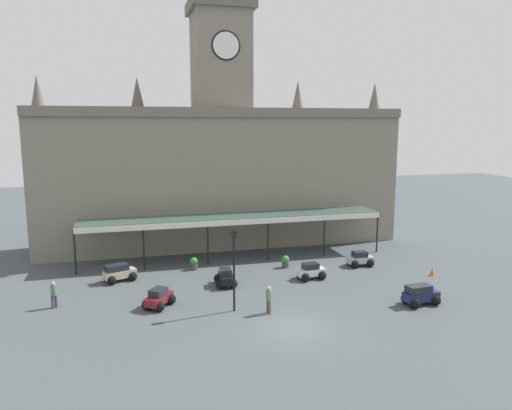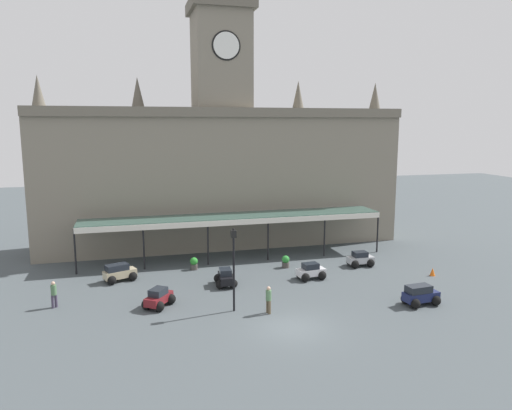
{
  "view_description": "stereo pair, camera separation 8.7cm",
  "coord_description": "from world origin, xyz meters",
  "px_view_note": "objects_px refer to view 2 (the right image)",
  "views": [
    {
      "loc": [
        -8.53,
        -24.01,
        11.16
      ],
      "look_at": [
        0.0,
        7.81,
        5.64
      ],
      "focal_mm": 34.09,
      "sensor_mm": 36.0,
      "label": 1
    },
    {
      "loc": [
        -8.45,
        -24.04,
        11.16
      ],
      "look_at": [
        0.0,
        7.81,
        5.64
      ],
      "focal_mm": 34.09,
      "sensor_mm": 36.0,
      "label": 2
    }
  ],
  "objects_px": {
    "car_beige_estate": "(119,274)",
    "planter_forecourt_centre": "(286,261)",
    "pedestrian_crossing_forecourt": "(54,293)",
    "car_silver_sedan": "(360,260)",
    "planter_by_canopy": "(194,263)",
    "car_white_sedan": "(311,272)",
    "traffic_cone": "(433,272)",
    "car_black_sedan": "(225,278)",
    "victorian_lamppost": "(234,260)",
    "pedestrian_near_entrance": "(269,299)",
    "car_navy_estate": "(420,296)",
    "car_maroon_sedan": "(159,299)"
  },
  "relations": [
    {
      "from": "pedestrian_near_entrance",
      "to": "traffic_cone",
      "type": "xyz_separation_m",
      "value": [
        13.85,
        3.87,
        -0.61
      ]
    },
    {
      "from": "car_silver_sedan",
      "to": "victorian_lamppost",
      "type": "bearing_deg",
      "value": -150.6
    },
    {
      "from": "victorian_lamppost",
      "to": "planter_by_canopy",
      "type": "relative_size",
      "value": 5.33
    },
    {
      "from": "pedestrian_near_entrance",
      "to": "planter_forecourt_centre",
      "type": "height_order",
      "value": "pedestrian_near_entrance"
    },
    {
      "from": "victorian_lamppost",
      "to": "car_black_sedan",
      "type": "bearing_deg",
      "value": 84.94
    },
    {
      "from": "pedestrian_near_entrance",
      "to": "planter_forecourt_centre",
      "type": "bearing_deg",
      "value": 65.58
    },
    {
      "from": "car_silver_sedan",
      "to": "planter_by_canopy",
      "type": "height_order",
      "value": "car_silver_sedan"
    },
    {
      "from": "car_maroon_sedan",
      "to": "planter_forecourt_centre",
      "type": "height_order",
      "value": "car_maroon_sedan"
    },
    {
      "from": "car_white_sedan",
      "to": "car_silver_sedan",
      "type": "height_order",
      "value": "same"
    },
    {
      "from": "car_silver_sedan",
      "to": "traffic_cone",
      "type": "relative_size",
      "value": 3.44
    },
    {
      "from": "planter_forecourt_centre",
      "to": "pedestrian_crossing_forecourt",
      "type": "bearing_deg",
      "value": -164.98
    },
    {
      "from": "car_silver_sedan",
      "to": "planter_by_canopy",
      "type": "xyz_separation_m",
      "value": [
        -12.88,
        2.47,
        -0.01
      ]
    },
    {
      "from": "car_beige_estate",
      "to": "planter_forecourt_centre",
      "type": "bearing_deg",
      "value": 0.61
    },
    {
      "from": "traffic_cone",
      "to": "planter_by_canopy",
      "type": "relative_size",
      "value": 0.62
    },
    {
      "from": "car_maroon_sedan",
      "to": "car_navy_estate",
      "type": "distance_m",
      "value": 16.26
    },
    {
      "from": "pedestrian_crossing_forecourt",
      "to": "traffic_cone",
      "type": "distance_m",
      "value": 26.32
    },
    {
      "from": "car_silver_sedan",
      "to": "planter_by_canopy",
      "type": "bearing_deg",
      "value": 169.13
    },
    {
      "from": "car_navy_estate",
      "to": "victorian_lamppost",
      "type": "relative_size",
      "value": 0.45
    },
    {
      "from": "car_maroon_sedan",
      "to": "planter_by_canopy",
      "type": "height_order",
      "value": "car_maroon_sedan"
    },
    {
      "from": "pedestrian_crossing_forecourt",
      "to": "traffic_cone",
      "type": "relative_size",
      "value": 2.8
    },
    {
      "from": "car_black_sedan",
      "to": "victorian_lamppost",
      "type": "bearing_deg",
      "value": -95.06
    },
    {
      "from": "car_beige_estate",
      "to": "pedestrian_crossing_forecourt",
      "type": "xyz_separation_m",
      "value": [
        -3.81,
        -4.26,
        0.34
      ]
    },
    {
      "from": "car_silver_sedan",
      "to": "pedestrian_crossing_forecourt",
      "type": "xyz_separation_m",
      "value": [
        -22.23,
        -3.24,
        0.41
      ]
    },
    {
      "from": "planter_forecourt_centre",
      "to": "car_white_sedan",
      "type": "bearing_deg",
      "value": -74.6
    },
    {
      "from": "pedestrian_near_entrance",
      "to": "victorian_lamppost",
      "type": "relative_size",
      "value": 0.33
    },
    {
      "from": "car_white_sedan",
      "to": "pedestrian_near_entrance",
      "type": "bearing_deg",
      "value": -131.38
    },
    {
      "from": "car_navy_estate",
      "to": "planter_by_canopy",
      "type": "distance_m",
      "value": 16.8
    },
    {
      "from": "car_silver_sedan",
      "to": "traffic_cone",
      "type": "distance_m",
      "value": 5.46
    },
    {
      "from": "car_beige_estate",
      "to": "car_maroon_sedan",
      "type": "xyz_separation_m",
      "value": [
        2.4,
        -5.77,
        -0.06
      ]
    },
    {
      "from": "car_beige_estate",
      "to": "planter_forecourt_centre",
      "type": "height_order",
      "value": "car_beige_estate"
    },
    {
      "from": "car_beige_estate",
      "to": "car_silver_sedan",
      "type": "distance_m",
      "value": 18.46
    },
    {
      "from": "pedestrian_crossing_forecourt",
      "to": "planter_forecourt_centre",
      "type": "distance_m",
      "value": 16.97
    },
    {
      "from": "pedestrian_crossing_forecourt",
      "to": "planter_forecourt_centre",
      "type": "xyz_separation_m",
      "value": [
        16.39,
        4.4,
        -0.42
      ]
    },
    {
      "from": "car_white_sedan",
      "to": "car_black_sedan",
      "type": "bearing_deg",
      "value": 178.17
    },
    {
      "from": "pedestrian_near_entrance",
      "to": "planter_by_canopy",
      "type": "distance_m",
      "value": 10.45
    },
    {
      "from": "car_white_sedan",
      "to": "car_beige_estate",
      "type": "distance_m",
      "value": 13.8
    },
    {
      "from": "car_silver_sedan",
      "to": "car_white_sedan",
      "type": "bearing_deg",
      "value": -157.71
    },
    {
      "from": "pedestrian_crossing_forecourt",
      "to": "planter_forecourt_centre",
      "type": "bearing_deg",
      "value": 15.02
    },
    {
      "from": "car_maroon_sedan",
      "to": "planter_by_canopy",
      "type": "relative_size",
      "value": 2.34
    },
    {
      "from": "car_navy_estate",
      "to": "planter_forecourt_centre",
      "type": "height_order",
      "value": "car_navy_estate"
    },
    {
      "from": "planter_forecourt_centre",
      "to": "planter_by_canopy",
      "type": "bearing_deg",
      "value": 169.41
    },
    {
      "from": "pedestrian_crossing_forecourt",
      "to": "pedestrian_near_entrance",
      "type": "xyz_separation_m",
      "value": [
        12.46,
        -4.25,
        0.0
      ]
    },
    {
      "from": "pedestrian_crossing_forecourt",
      "to": "car_white_sedan",
      "type": "bearing_deg",
      "value": 3.99
    },
    {
      "from": "car_navy_estate",
      "to": "planter_by_canopy",
      "type": "bearing_deg",
      "value": 138.89
    },
    {
      "from": "car_white_sedan",
      "to": "car_silver_sedan",
      "type": "distance_m",
      "value": 5.37
    },
    {
      "from": "pedestrian_near_entrance",
      "to": "planter_forecourt_centre",
      "type": "relative_size",
      "value": 1.74
    },
    {
      "from": "pedestrian_crossing_forecourt",
      "to": "planter_by_canopy",
      "type": "height_order",
      "value": "pedestrian_crossing_forecourt"
    },
    {
      "from": "car_silver_sedan",
      "to": "planter_forecourt_centre",
      "type": "height_order",
      "value": "car_silver_sedan"
    },
    {
      "from": "car_silver_sedan",
      "to": "pedestrian_crossing_forecourt",
      "type": "bearing_deg",
      "value": -171.71
    },
    {
      "from": "car_maroon_sedan",
      "to": "pedestrian_crossing_forecourt",
      "type": "bearing_deg",
      "value": 166.38
    }
  ]
}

